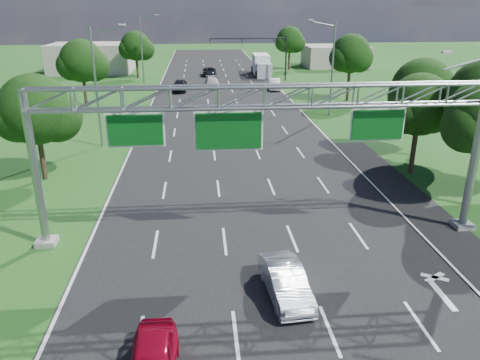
{
  "coord_description": "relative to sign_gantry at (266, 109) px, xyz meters",
  "views": [
    {
      "loc": [
        -2.89,
        -10.29,
        11.71
      ],
      "look_at": [
        -0.9,
        12.47,
        3.06
      ],
      "focal_mm": 35.0,
      "sensor_mm": 36.0,
      "label": 1
    }
  ],
  "objects": [
    {
      "name": "car_queue_b",
      "position": [
        -1.33,
        59.74,
        -6.21
      ],
      "size": [
        2.27,
        4.89,
        1.36
      ],
      "primitive_type": "imported",
      "rotation": [
        0.0,
        0.0,
        0.0
      ],
      "color": "black",
      "rests_on": "ground"
    },
    {
      "name": "tree_verge_la",
      "position": [
        -14.25,
        10.04,
        -2.13
      ],
      "size": [
        5.76,
        4.8,
        7.4
      ],
      "color": "#2D2116",
      "rests_on": "ground"
    },
    {
      "name": "silver_sedan",
      "position": [
        0.17,
        -5.57,
        -6.19
      ],
      "size": [
        1.89,
        4.38,
        1.4
      ],
      "primitive_type": "imported",
      "rotation": [
        0.0,
        0.0,
        0.1
      ],
      "color": "silver",
      "rests_on": "ground"
    },
    {
      "name": "traffic_signal",
      "position": [
        7.15,
        53.0,
        -1.72
      ],
      "size": [
        12.21,
        0.24,
        7.0
      ],
      "color": "black",
      "rests_on": "ground"
    },
    {
      "name": "ground",
      "position": [
        -0.33,
        18.0,
        -6.89
      ],
      "size": [
        220.0,
        220.0,
        0.0
      ],
      "primitive_type": "plane",
      "color": "#1C4D17",
      "rests_on": "ground"
    },
    {
      "name": "tree_verge_rd",
      "position": [
        15.75,
        36.04,
        -1.26
      ],
      "size": [
        5.76,
        4.8,
        8.28
      ],
      "color": "#2D2116",
      "rests_on": "ground"
    },
    {
      "name": "road_flare",
      "position": [
        9.87,
        2.0,
        -6.89
      ],
      "size": [
        3.0,
        30.0,
        0.02
      ],
      "primitive_type": "cube",
      "color": "black",
      "rests_on": "ground"
    },
    {
      "name": "building_left",
      "position": [
        -22.33,
        66.0,
        -4.39
      ],
      "size": [
        14.0,
        10.0,
        5.0
      ],
      "primitive_type": "cube",
      "color": "#AC9E90",
      "rests_on": "ground"
    },
    {
      "name": "car_queue_a",
      "position": [
        -1.25,
        48.52,
        -6.21
      ],
      "size": [
        2.13,
        4.8,
        1.37
      ],
      "primitive_type": "imported",
      "rotation": [
        0.0,
        0.0,
        0.05
      ],
      "color": "silver",
      "rests_on": "ground"
    },
    {
      "name": "tree_verge_lc",
      "position": [
        -13.25,
        58.04,
        -1.92
      ],
      "size": [
        5.76,
        4.8,
        7.62
      ],
      "color": "#2D2116",
      "rests_on": "ground"
    },
    {
      "name": "sign_gantry",
      "position": [
        0.0,
        0.0,
        0.0
      ],
      "size": [
        23.5,
        1.0,
        9.56
      ],
      "color": "gray",
      "rests_on": "ground"
    },
    {
      "name": "box_truck",
      "position": [
        7.67,
        59.7,
        -5.25
      ],
      "size": [
        2.88,
        9.14,
        3.43
      ],
      "rotation": [
        0.0,
        0.0,
        -0.04
      ],
      "color": "white",
      "rests_on": "ground"
    },
    {
      "name": "streetlight_r_mid",
      "position": [
        10.97,
        28.0,
        -1.31
      ],
      "size": [
        2.97,
        0.22,
        10.16
      ],
      "color": "gray",
      "rests_on": "ground"
    },
    {
      "name": "tree_cluster_right",
      "position": [
        14.47,
        7.19,
        -1.58
      ],
      "size": [
        9.91,
        14.6,
        8.68
      ],
      "color": "#2D2116",
      "rests_on": "ground"
    },
    {
      "name": "tree_verge_lb",
      "position": [
        -16.25,
        33.04,
        -1.48
      ],
      "size": [
        5.76,
        4.8,
        8.06
      ],
      "color": "#2D2116",
      "rests_on": "ground"
    },
    {
      "name": "road",
      "position": [
        -0.33,
        18.0,
        -6.89
      ],
      "size": [
        18.0,
        180.0,
        0.02
      ],
      "primitive_type": "cube",
      "color": "black",
      "rests_on": "ground"
    },
    {
      "name": "car_queue_d",
      "position": [
        7.66,
        45.13,
        -6.14
      ],
      "size": [
        1.97,
        4.69,
        1.51
      ],
      "primitive_type": "imported",
      "rotation": [
        0.0,
        0.0,
        -0.08
      ],
      "color": "white",
      "rests_on": "ground"
    },
    {
      "name": "car_queue_c",
      "position": [
        -5.9,
        44.7,
        -6.07
      ],
      "size": [
        2.25,
        4.94,
        1.64
      ],
      "primitive_type": "imported",
      "rotation": [
        0.0,
        0.0,
        -0.06
      ],
      "color": "black",
      "rests_on": "ground"
    },
    {
      "name": "building_right",
      "position": [
        23.67,
        70.0,
        -4.89
      ],
      "size": [
        12.0,
        9.0,
        4.0
      ],
      "primitive_type": "cube",
      "color": "#AC9E90",
      "rests_on": "ground"
    },
    {
      "name": "streetlight_l_far",
      "position": [
        -11.63,
        53.0,
        -1.31
      ],
      "size": [
        2.97,
        0.22,
        10.16
      ],
      "color": "gray",
      "rests_on": "ground"
    },
    {
      "name": "streetlight_l_near",
      "position": [
        -11.63,
        18.0,
        -1.31
      ],
      "size": [
        2.97,
        0.22,
        10.16
      ],
      "color": "gray",
      "rests_on": "ground"
    },
    {
      "name": "tree_verge_re",
      "position": [
        13.75,
        66.04,
        -1.7
      ],
      "size": [
        5.76,
        4.8,
        7.84
      ],
      "color": "#2D2116",
      "rests_on": "ground"
    }
  ]
}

